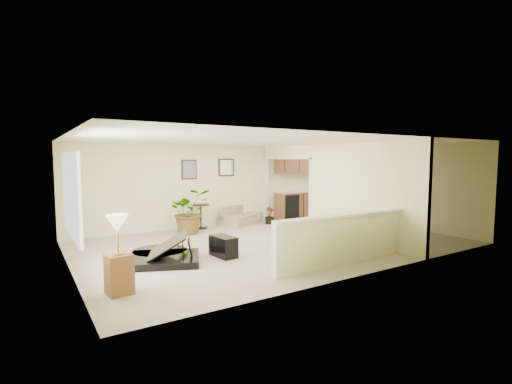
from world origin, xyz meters
TOP-DOWN VIEW (x-y plane):
  - floor at (0.00, 0.00)m, footprint 9.00×9.00m
  - back_wall at (0.00, 3.00)m, footprint 9.00×0.04m
  - front_wall at (0.00, -3.00)m, footprint 9.00×0.04m
  - left_wall at (-4.50, 0.00)m, footprint 0.04×6.00m
  - right_wall at (4.50, 0.00)m, footprint 0.04×6.00m
  - ceiling at (0.00, 0.00)m, footprint 9.00×6.00m
  - kitchen_vinyl at (3.15, 0.00)m, footprint 2.70×6.00m
  - interior_partition at (1.80, 0.25)m, footprint 0.18×5.99m
  - pony_half_wall at (0.08, -2.30)m, footprint 3.42×0.22m
  - left_window at (-4.49, -0.50)m, footprint 0.05×2.15m
  - wall_art_left at (-0.95, 2.97)m, footprint 0.48×0.04m
  - wall_mirror at (0.30, 2.97)m, footprint 0.55×0.04m
  - kitchen_cabinets at (3.19, 2.73)m, footprint 2.36×0.65m
  - piano at (-2.88, -0.21)m, footprint 1.91×1.88m
  - piano_bench at (-1.64, -0.55)m, footprint 0.39×0.69m
  - loveseat at (0.65, 2.69)m, footprint 1.63×1.26m
  - accent_table at (-0.74, 2.65)m, footprint 0.50×0.50m
  - palm_plant at (-1.30, 2.13)m, footprint 1.20×1.07m
  - small_plant at (1.45, 2.23)m, footprint 0.32×0.32m
  - lamp_stand at (-3.99, -1.64)m, footprint 0.39×0.39m

SIDE VIEW (x-z plane):
  - floor at x=0.00m, z-range 0.00..0.00m
  - kitchen_vinyl at x=3.15m, z-range 0.00..0.01m
  - piano_bench at x=-1.64m, z-range 0.00..0.44m
  - small_plant at x=1.45m, z-range -0.04..0.50m
  - loveseat at x=0.65m, z-range -0.09..0.68m
  - accent_table at x=-0.74m, z-range 0.10..0.83m
  - lamp_stand at x=-3.99m, z-range -0.09..1.13m
  - pony_half_wall at x=0.08m, z-range 0.02..1.02m
  - piano at x=-2.88m, z-range -0.11..1.17m
  - palm_plant at x=-1.30m, z-range -0.01..1.24m
  - kitchen_cabinets at x=3.19m, z-range -0.29..2.03m
  - interior_partition at x=1.80m, z-range -0.03..2.47m
  - back_wall at x=0.00m, z-range 0.00..2.50m
  - front_wall at x=0.00m, z-range 0.00..2.50m
  - left_wall at x=-4.50m, z-range 0.00..2.50m
  - right_wall at x=4.50m, z-range 0.00..2.50m
  - left_window at x=-4.49m, z-range 0.73..2.17m
  - wall_art_left at x=-0.95m, z-range 1.46..2.04m
  - wall_mirror at x=0.30m, z-range 1.52..2.08m
  - ceiling at x=0.00m, z-range 2.48..2.52m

